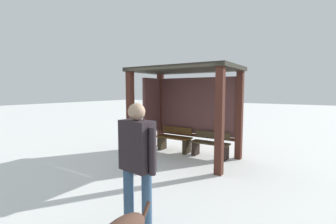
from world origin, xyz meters
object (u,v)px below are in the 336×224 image
(bus_shelter, at_px, (184,93))
(person_walking, at_px, (137,156))
(bench_center_inside, at_px, (210,146))
(bench_left_inside, at_px, (174,140))

(bus_shelter, xyz_separation_m, person_walking, (1.30, -3.61, -0.80))
(bus_shelter, relative_size, bench_center_inside, 2.66)
(bus_shelter, bearing_deg, bench_left_inside, 153.05)
(bench_center_inside, bearing_deg, bench_left_inside, -179.89)
(bus_shelter, distance_m, bench_center_inside, 1.69)
(bus_shelter, xyz_separation_m, bench_center_inside, (0.72, 0.25, -1.51))
(bus_shelter, height_order, bench_left_inside, bus_shelter)
(bench_left_inside, relative_size, bench_center_inside, 1.00)
(bench_center_inside, bearing_deg, person_walking, -81.44)
(bench_center_inside, relative_size, person_walking, 0.63)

